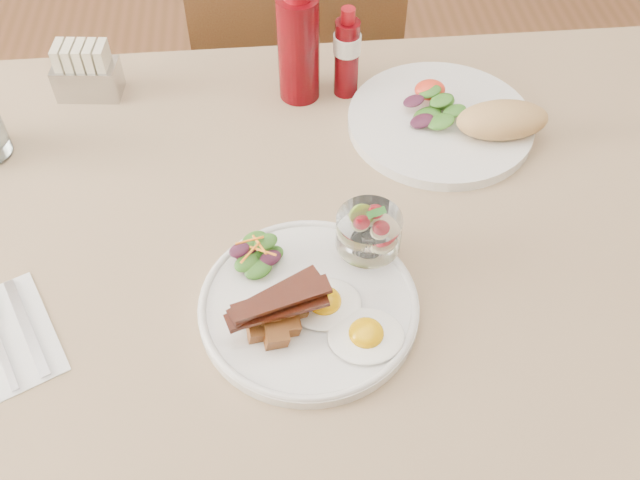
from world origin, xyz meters
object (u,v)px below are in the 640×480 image
fruit_cup (369,232)px  sugar_caddy (86,73)px  ketchup_bottle (299,47)px  hot_sauce_bottle (347,54)px  table (324,264)px  chair_far (296,73)px  second_plate (455,120)px  main_plate (309,306)px

fruit_cup → sugar_caddy: fruit_cup is taller
ketchup_bottle → hot_sauce_bottle: ketchup_bottle is taller
hot_sauce_bottle → sugar_caddy: size_ratio=1.44×
sugar_caddy → ketchup_bottle: bearing=0.8°
table → chair_far: (0.00, 0.66, -0.14)m
second_plate → hot_sauce_bottle: (-0.16, 0.11, 0.06)m
table → second_plate: (0.22, 0.19, 0.11)m
fruit_cup → main_plate: bearing=-140.0°
chair_far → sugar_caddy: bearing=-137.3°
main_plate → second_plate: second_plate is taller
hot_sauce_bottle → main_plate: bearing=-102.6°
second_plate → sugar_caddy: size_ratio=2.79×
table → fruit_cup: fruit_cup is taller
table → main_plate: 0.18m
ketchup_bottle → hot_sauce_bottle: size_ratio=1.27×
ketchup_bottle → sugar_caddy: size_ratio=1.83×
chair_far → hot_sauce_bottle: 0.48m
table → hot_sauce_bottle: bearing=77.9°
hot_sauce_bottle → table: bearing=-102.1°
main_plate → fruit_cup: fruit_cup is taller
fruit_cup → sugar_caddy: bearing=135.6°
table → chair_far: 0.68m
second_plate → sugar_caddy: (-0.59, 0.15, 0.02)m
table → hot_sauce_bottle: hot_sauce_bottle is taller
table → hot_sauce_bottle: size_ratio=8.47×
table → main_plate: bearing=-103.5°
main_plate → ketchup_bottle: (0.02, 0.44, 0.09)m
table → fruit_cup: size_ratio=15.48×
chair_far → fruit_cup: bearing=-86.1°
fruit_cup → ketchup_bottle: 0.38m
chair_far → fruit_cup: 0.79m
fruit_cup → second_plate: fruit_cup is taller
fruit_cup → hot_sauce_bottle: 0.37m
second_plate → ketchup_bottle: 0.27m
sugar_caddy → hot_sauce_bottle: bearing=1.7°
chair_far → sugar_caddy: (-0.36, -0.33, 0.27)m
table → sugar_caddy: (-0.36, 0.33, 0.13)m
chair_far → main_plate: (-0.03, -0.81, 0.24)m
second_plate → sugar_caddy: sugar_caddy is taller
second_plate → table: bearing=-140.4°
table → second_plate: second_plate is taller
table → ketchup_bottle: size_ratio=6.68×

